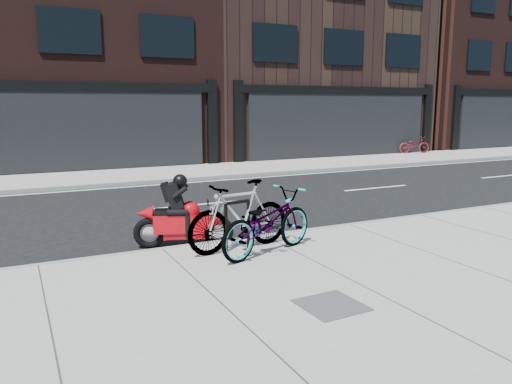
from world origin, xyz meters
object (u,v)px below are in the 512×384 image
bicycle_far (414,145)px  utility_grate (331,305)px  bicycle_front (267,222)px  motorcycle (188,218)px  bike_rack (237,221)px  bicycle_rear (240,216)px

bicycle_far → utility_grate: bicycle_far is taller
bicycle_front → utility_grate: size_ratio=2.75×
motorcycle → bike_rack: bearing=-39.7°
bicycle_front → bicycle_far: 19.01m
bicycle_front → bicycle_rear: 0.53m
bicycle_front → utility_grate: (-0.31, -2.32, -0.53)m
bike_rack → bicycle_rear: size_ratio=0.43×
bike_rack → bicycle_far: (15.09, 11.60, -0.09)m
utility_grate → bicycle_far: bearing=43.6°
bicycle_rear → utility_grate: bearing=-8.1°
bicycle_front → utility_grate: bicycle_front is taller
motorcycle → utility_grate: size_ratio=2.36×
bicycle_front → motorcycle: bearing=14.5°
bicycle_rear → bike_rack: bearing=-98.4°
bike_rack → bicycle_far: size_ratio=0.54×
motorcycle → bicycle_far: 18.92m
bike_rack → bicycle_front: 0.55m
bicycle_rear → utility_grate: bicycle_rear is taller
bicycle_far → bike_rack: bearing=143.6°
motorcycle → bicycle_far: motorcycle is taller
bicycle_front → motorcycle: 1.67m
utility_grate → motorcycle: bearing=99.5°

